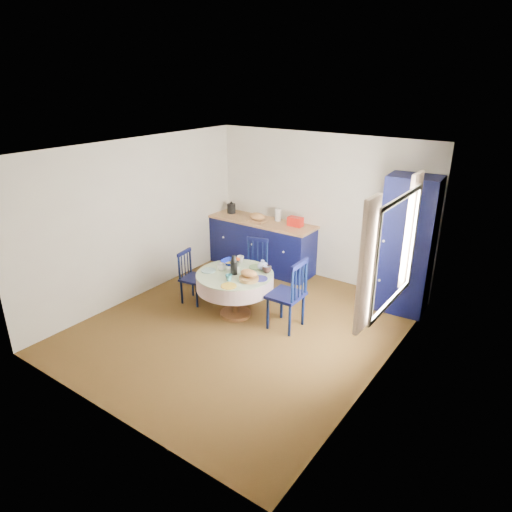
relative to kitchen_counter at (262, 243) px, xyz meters
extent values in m
plane|color=black|center=(1.00, -1.96, -0.47)|extent=(4.50, 4.50, 0.00)
plane|color=white|center=(1.00, -1.96, 2.03)|extent=(4.50, 4.50, 0.00)
cube|color=silver|center=(1.00, 0.29, 0.78)|extent=(4.00, 0.02, 2.50)
cube|color=silver|center=(-1.00, -1.96, 0.78)|extent=(0.02, 4.50, 2.50)
cube|color=silver|center=(3.00, -1.96, 0.78)|extent=(0.02, 4.50, 2.50)
plane|color=white|center=(3.00, -1.66, 1.03)|extent=(0.00, 1.20, 1.20)
cube|color=white|center=(2.92, -2.36, 1.08)|extent=(0.05, 0.34, 1.45)
cube|color=white|center=(2.92, -0.96, 1.08)|extent=(0.05, 0.34, 1.45)
cube|color=black|center=(0.00, 0.00, -0.03)|extent=(2.00, 0.60, 0.88)
cube|color=tan|center=(0.00, 0.00, 0.43)|extent=(2.06, 0.64, 0.04)
cube|color=#AE170E|center=(0.66, 0.06, 0.53)|extent=(0.26, 0.14, 0.16)
cube|color=tan|center=(-0.04, -0.08, 0.46)|extent=(0.34, 0.24, 0.02)
ellipsoid|color=#C0764A|center=(-0.04, -0.08, 0.53)|extent=(0.31, 0.20, 0.13)
cylinder|color=silver|center=(0.24, 0.15, 0.56)|extent=(0.12, 0.12, 0.22)
cube|color=black|center=(2.66, -0.11, 0.56)|extent=(0.76, 0.57, 2.07)
cylinder|color=white|center=(2.38, -0.37, 0.66)|extent=(0.04, 0.02, 0.04)
cylinder|color=white|center=(2.38, -0.37, 0.04)|extent=(0.04, 0.02, 0.04)
cylinder|color=#5C321A|center=(0.72, -1.73, -0.45)|extent=(0.46, 0.46, 0.05)
cylinder|color=#5C321A|center=(0.72, -1.73, -0.14)|extent=(0.10, 0.10, 0.61)
cylinder|color=#5C321A|center=(0.72, -1.73, 0.18)|extent=(1.07, 1.07, 0.03)
cylinder|color=white|center=(0.72, -1.73, 0.08)|extent=(1.13, 1.13, 0.22)
cylinder|color=white|center=(0.72, -1.73, 0.20)|extent=(1.13, 1.13, 0.01)
cylinder|color=#85B5B1|center=(0.34, -1.88, 0.21)|extent=(0.22, 0.22, 0.01)
cylinder|color=gold|center=(0.92, -2.12, 0.21)|extent=(0.22, 0.22, 0.01)
cylinder|color=navy|center=(1.13, -1.68, 0.21)|extent=(0.22, 0.22, 0.01)
cylinder|color=#76A565|center=(0.84, -1.37, 0.21)|extent=(0.22, 0.22, 0.01)
cylinder|color=gold|center=(0.37, -1.47, 0.21)|extent=(0.22, 0.22, 0.01)
cylinder|color=olive|center=(1.02, -1.80, 0.23)|extent=(0.28, 0.28, 0.05)
ellipsoid|color=#C0764A|center=(1.02, -1.80, 0.31)|extent=(0.26, 0.16, 0.11)
cube|color=silver|center=(0.60, -1.67, 0.23)|extent=(0.10, 0.07, 0.04)
cylinder|color=black|center=(0.08, -1.88, -0.28)|extent=(0.03, 0.03, 0.38)
cylinder|color=black|center=(0.04, -1.58, -0.28)|extent=(0.03, 0.03, 0.38)
cylinder|color=black|center=(-0.20, -1.92, -0.28)|extent=(0.03, 0.03, 0.38)
cylinder|color=black|center=(-0.24, -1.62, -0.28)|extent=(0.03, 0.03, 0.38)
cube|color=black|center=(-0.08, -1.75, -0.07)|extent=(0.41, 0.42, 0.04)
cylinder|color=black|center=(-0.22, -1.92, 0.14)|extent=(0.03, 0.03, 0.43)
cylinder|color=black|center=(-0.26, -1.62, 0.14)|extent=(0.03, 0.03, 0.43)
cube|color=black|center=(-0.24, -1.77, 0.33)|extent=(0.08, 0.34, 0.05)
cylinder|color=black|center=(-0.23, -1.85, 0.12)|extent=(0.02, 0.02, 0.35)
cylinder|color=black|center=(-0.24, -1.77, 0.12)|extent=(0.02, 0.02, 0.35)
cylinder|color=black|center=(-0.25, -1.69, 0.12)|extent=(0.02, 0.02, 0.35)
cylinder|color=black|center=(0.38, -1.15, -0.27)|extent=(0.03, 0.03, 0.41)
cylinder|color=black|center=(0.70, -1.07, -0.27)|extent=(0.03, 0.03, 0.41)
cylinder|color=black|center=(0.31, -0.85, -0.27)|extent=(0.03, 0.03, 0.41)
cylinder|color=black|center=(0.63, -0.77, -0.27)|extent=(0.03, 0.03, 0.41)
cube|color=black|center=(0.50, -0.96, -0.04)|extent=(0.48, 0.47, 0.04)
cylinder|color=black|center=(0.30, -0.83, 0.19)|extent=(0.03, 0.03, 0.46)
cylinder|color=black|center=(0.62, -0.75, 0.19)|extent=(0.03, 0.03, 0.46)
cube|color=black|center=(0.46, -0.79, 0.40)|extent=(0.37, 0.12, 0.06)
cylinder|color=black|center=(0.38, -0.81, 0.17)|extent=(0.02, 0.02, 0.39)
cylinder|color=black|center=(0.46, -0.79, 0.17)|extent=(0.02, 0.02, 0.39)
cylinder|color=black|center=(0.55, -0.77, 0.17)|extent=(0.02, 0.02, 0.39)
cylinder|color=black|center=(1.33, -1.40, -0.23)|extent=(0.04, 0.04, 0.48)
cylinder|color=black|center=(1.33, -1.78, -0.23)|extent=(0.04, 0.04, 0.48)
cylinder|color=black|center=(1.68, -1.40, -0.23)|extent=(0.04, 0.04, 0.48)
cylinder|color=black|center=(1.69, -1.77, -0.23)|extent=(0.04, 0.04, 0.48)
cube|color=black|center=(1.51, -1.59, 0.03)|extent=(0.45, 0.48, 0.04)
cylinder|color=black|center=(1.70, -1.40, 0.29)|extent=(0.04, 0.04, 0.53)
cylinder|color=black|center=(1.71, -1.77, 0.29)|extent=(0.04, 0.04, 0.53)
cube|color=black|center=(1.71, -1.59, 0.54)|extent=(0.05, 0.42, 0.07)
cylinder|color=black|center=(1.71, -1.49, 0.27)|extent=(0.02, 0.02, 0.44)
cylinder|color=black|center=(1.71, -1.59, 0.27)|extent=(0.02, 0.02, 0.44)
cylinder|color=black|center=(1.71, -1.69, 0.27)|extent=(0.02, 0.02, 0.44)
imported|color=silver|center=(0.49, -1.75, 0.26)|extent=(0.13, 0.13, 0.10)
imported|color=#31737C|center=(0.80, -1.97, 0.25)|extent=(0.10, 0.10, 0.09)
imported|color=black|center=(1.08, -1.44, 0.26)|extent=(0.13, 0.13, 0.11)
imported|color=silver|center=(0.53, -1.34, 0.26)|extent=(0.11, 0.11, 0.10)
imported|color=navy|center=(0.45, -1.50, 0.24)|extent=(0.27, 0.27, 0.07)
camera|label=1|loc=(4.46, -6.49, 2.88)|focal=32.00mm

